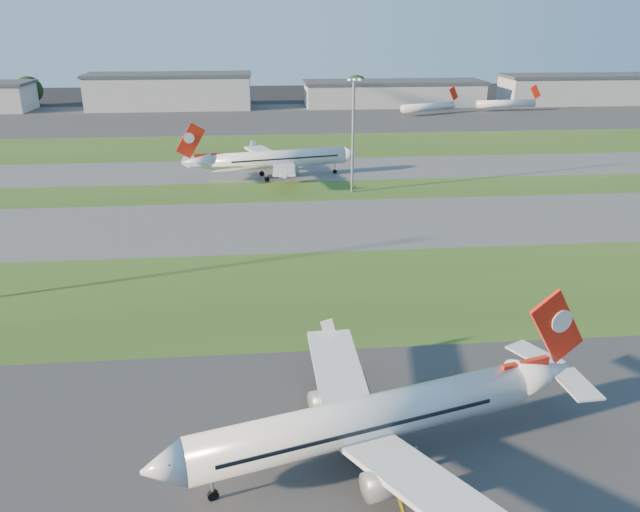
{
  "coord_description": "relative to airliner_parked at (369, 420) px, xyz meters",
  "views": [
    {
      "loc": [
        -5.61,
        -31.78,
        38.3
      ],
      "look_at": [
        2.0,
        49.13,
        7.0
      ],
      "focal_mm": 35.0,
      "sensor_mm": 36.0,
      "label": 1
    }
  ],
  "objects": [
    {
      "name": "taxiway_a",
      "position": [
        -3.16,
        70.39,
        -4.39
      ],
      "size": [
        300.0,
        32.0,
        0.01
      ],
      "primitive_type": "cube",
      "color": "#515154",
      "rests_on": "ground"
    },
    {
      "name": "mini_jet_far",
      "position": [
        96.77,
        218.85,
        -1.12
      ],
      "size": [
        28.64,
        4.38,
        9.48
      ],
      "rotation": [
        0.0,
        0.0,
        0.05
      ],
      "color": "silver",
      "rests_on": "ground"
    },
    {
      "name": "tree_west",
      "position": [
        -113.16,
        255.39,
        2.74
      ],
      "size": [
        12.1,
        12.1,
        13.2
      ],
      "color": "black",
      "rests_on": "ground"
    },
    {
      "name": "tree_mid_west",
      "position": [
        -23.16,
        251.39,
        1.44
      ],
      "size": [
        9.9,
        9.9,
        10.8
      ],
      "color": "black",
      "rests_on": "ground"
    },
    {
      "name": "grass_strip_c",
      "position": [
        -3.16,
        150.39,
        -4.39
      ],
      "size": [
        300.0,
        40.0,
        0.01
      ],
      "primitive_type": "cube",
      "color": "#2B4C19",
      "rests_on": "ground"
    },
    {
      "name": "hangar_west",
      "position": [
        -48.16,
        240.39,
        3.24
      ],
      "size": [
        71.4,
        23.0,
        15.2
      ],
      "color": "#93959A",
      "rests_on": "ground"
    },
    {
      "name": "tree_east",
      "position": [
        111.84,
        252.39,
        1.76
      ],
      "size": [
        10.45,
        10.45,
        11.4
      ],
      "color": "black",
      "rests_on": "ground"
    },
    {
      "name": "airliner_taxiing",
      "position": [
        -4.87,
        108.94,
        0.26
      ],
      "size": [
        42.01,
        35.28,
        13.26
      ],
      "rotation": [
        0.0,
        0.0,
        3.35
      ],
      "color": "silver",
      "rests_on": "ground"
    },
    {
      "name": "grass_strip_a",
      "position": [
        -3.16,
        37.39,
        -4.39
      ],
      "size": [
        300.0,
        34.0,
        0.01
      ],
      "primitive_type": "cube",
      "color": "#2B4C19",
      "rests_on": "ground"
    },
    {
      "name": "airliner_parked",
      "position": [
        0.0,
        0.0,
        0.0
      ],
      "size": [
        39.22,
        32.95,
        12.53
      ],
      "rotation": [
        0.0,
        0.0,
        0.27
      ],
      "color": "silver",
      "rests_on": "ground"
    },
    {
      "name": "mini_jet_near",
      "position": [
        60.76,
        211.81,
        -1.12
      ],
      "size": [
        27.05,
        12.99,
        9.48
      ],
      "rotation": [
        0.0,
        0.0,
        0.4
      ],
      "color": "silver",
      "rests_on": "ground"
    },
    {
      "name": "hangar_east",
      "position": [
        51.84,
        240.39,
        1.24
      ],
      "size": [
        81.6,
        23.0,
        11.2
      ],
      "color": "#93959A",
      "rests_on": "ground"
    },
    {
      "name": "grass_strip_b",
      "position": [
        -3.16,
        95.39,
        -4.39
      ],
      "size": [
        300.0,
        18.0,
        0.01
      ],
      "primitive_type": "cube",
      "color": "#2B4C19",
      "rests_on": "ground"
    },
    {
      "name": "taxiway_b",
      "position": [
        -3.16,
        117.39,
        -4.39
      ],
      "size": [
        300.0,
        26.0,
        0.01
      ],
      "primitive_type": "cube",
      "color": "#515154",
      "rests_on": "ground"
    },
    {
      "name": "tree_mid_east",
      "position": [
        36.84,
        254.39,
        2.41
      ],
      "size": [
        11.55,
        11.55,
        12.6
      ],
      "color": "black",
      "rests_on": "ground"
    },
    {
      "name": "hangar_far_east",
      "position": [
        151.84,
        240.39,
        2.24
      ],
      "size": [
        96.9,
        23.0,
        13.2
      ],
      "color": "#93959A",
      "rests_on": "ground"
    },
    {
      "name": "light_mast_centre",
      "position": [
        11.84,
        93.39,
        10.41
      ],
      "size": [
        3.2,
        0.7,
        25.8
      ],
      "color": "gray",
      "rests_on": "ground"
    },
    {
      "name": "apron_far",
      "position": [
        -3.16,
        210.39,
        -4.39
      ],
      "size": [
        400.0,
        80.0,
        0.01
      ],
      "primitive_type": "cube",
      "color": "#333335",
      "rests_on": "ground"
    }
  ]
}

